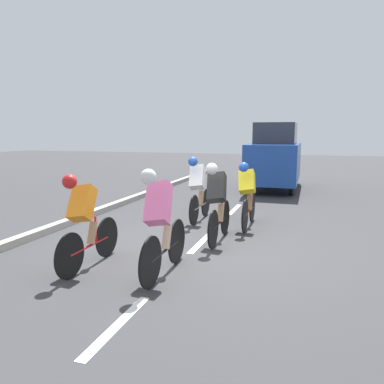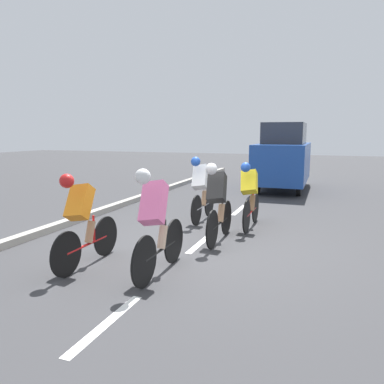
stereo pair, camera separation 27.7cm
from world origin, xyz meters
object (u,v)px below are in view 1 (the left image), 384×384
at_px(cyclist_black, 218,201).
at_px(cyclist_white, 198,188).
at_px(support_car, 275,157).
at_px(cyclist_yellow, 248,194).
at_px(cyclist_pink, 160,221).
at_px(cyclist_orange, 84,219).

bearing_deg(cyclist_black, cyclist_white, -61.09).
bearing_deg(support_car, cyclist_black, 87.02).
distance_m(cyclist_yellow, support_car, 5.96).
distance_m(cyclist_pink, support_car, 9.13).
height_order(cyclist_orange, cyclist_yellow, cyclist_orange).
bearing_deg(cyclist_yellow, support_car, -90.16).
height_order(cyclist_yellow, support_car, support_car).
height_order(cyclist_white, cyclist_pink, cyclist_pink).
height_order(cyclist_orange, support_car, support_car).
height_order(cyclist_white, cyclist_yellow, cyclist_white).
distance_m(cyclist_white, cyclist_yellow, 1.21).
relative_size(cyclist_pink, support_car, 0.44).
bearing_deg(support_car, cyclist_orange, 78.04).
xyz_separation_m(cyclist_orange, support_car, (-1.94, -9.15, 0.41)).
bearing_deg(cyclist_orange, cyclist_yellow, -120.98).
distance_m(cyclist_black, cyclist_pink, 1.94).
xyz_separation_m(cyclist_orange, cyclist_black, (-1.56, -1.96, 0.02)).
bearing_deg(cyclist_orange, support_car, -101.96).
bearing_deg(cyclist_black, cyclist_yellow, -106.12).
relative_size(cyclist_black, support_car, 0.43).
distance_m(cyclist_black, support_car, 7.21).
relative_size(cyclist_yellow, support_car, 0.43).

